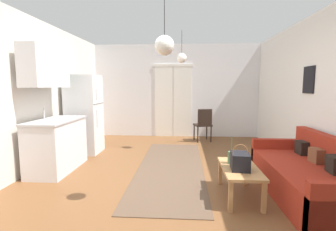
% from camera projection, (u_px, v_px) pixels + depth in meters
% --- Properties ---
extents(ground_plane, '(5.30, 7.95, 0.10)m').
position_uv_depth(ground_plane, '(167.00, 189.00, 3.65)').
color(ground_plane, brown).
extents(wall_back, '(4.90, 0.13, 2.65)m').
position_uv_depth(wall_back, '(176.00, 91.00, 7.18)').
color(wall_back, silver).
rests_on(wall_back, ground_plane).
extents(wall_left, '(0.12, 7.55, 2.65)m').
position_uv_depth(wall_left, '(5.00, 96.00, 3.65)').
color(wall_left, silver).
rests_on(wall_left, ground_plane).
extents(area_rug, '(1.15, 3.48, 0.01)m').
position_uv_depth(area_rug, '(171.00, 167.00, 4.47)').
color(area_rug, brown).
rests_on(area_rug, ground_plane).
extents(couch, '(0.88, 2.00, 0.80)m').
position_uv_depth(couch, '(312.00, 178.00, 3.26)').
color(couch, maroon).
rests_on(couch, ground_plane).
extents(coffee_table, '(0.46, 0.91, 0.41)m').
position_uv_depth(coffee_table, '(240.00, 171.00, 3.26)').
color(coffee_table, '#B27F4C').
rests_on(coffee_table, ground_plane).
extents(bamboo_vase, '(0.10, 0.10, 0.39)m').
position_uv_depth(bamboo_vase, '(231.00, 157.00, 3.41)').
color(bamboo_vase, '#47704C').
rests_on(bamboo_vase, coffee_table).
extents(handbag, '(0.24, 0.32, 0.33)m').
position_uv_depth(handbag, '(240.00, 161.00, 3.16)').
color(handbag, black).
rests_on(handbag, coffee_table).
extents(refrigerator, '(0.68, 0.64, 1.70)m').
position_uv_depth(refrigerator, '(84.00, 114.00, 5.41)').
color(refrigerator, white).
rests_on(refrigerator, ground_plane).
extents(kitchen_counter, '(0.61, 1.21, 2.12)m').
position_uv_depth(kitchen_counter, '(54.00, 124.00, 4.27)').
color(kitchen_counter, silver).
rests_on(kitchen_counter, ground_plane).
extents(accent_chair, '(0.50, 0.49, 0.87)m').
position_uv_depth(accent_chair, '(203.00, 123.00, 6.52)').
color(accent_chair, black).
rests_on(accent_chair, ground_plane).
extents(pendant_lamp_near, '(0.22, 0.22, 0.84)m').
position_uv_depth(pendant_lamp_near, '(164.00, 45.00, 2.75)').
color(pendant_lamp_near, black).
extents(pendant_lamp_far, '(0.21, 0.21, 0.69)m').
position_uv_depth(pendant_lamp_far, '(182.00, 58.00, 5.33)').
color(pendant_lamp_far, black).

